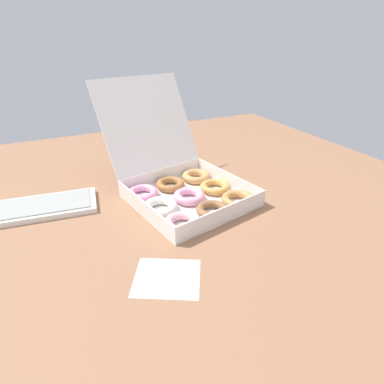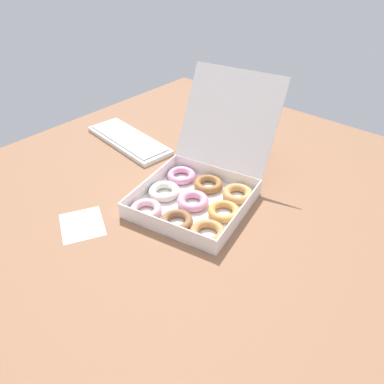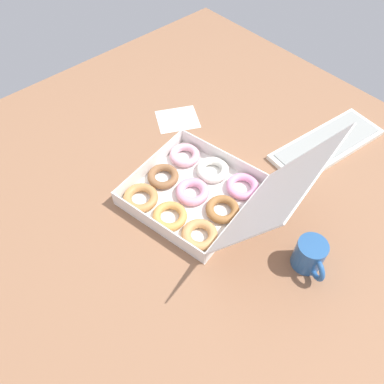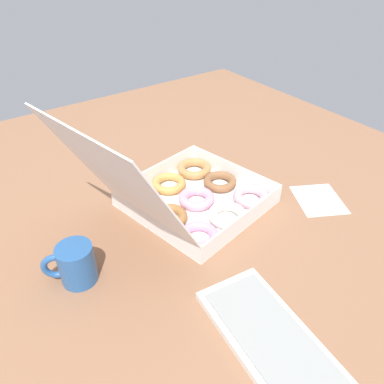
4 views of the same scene
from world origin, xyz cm
name	(u,v)px [view 1 (image 1 of 4)]	position (x,y,z in cm)	size (l,w,h in cm)	color
ground_plane	(193,197)	(0.00, 0.00, -1.00)	(180.00, 180.00, 2.00)	#906346
donut_box	(184,187)	(-3.30, -0.08, 4.03)	(44.86, 57.81, 36.45)	white
keyboard	(25,209)	(-52.76, 12.29, 1.06)	(44.48, 20.38, 2.20)	white
coffee_mug	(135,153)	(-10.29, 35.96, 4.98)	(8.24, 11.44, 9.71)	#2A5B9A
paper_napkin	(167,278)	(-22.71, -33.75, 0.07)	(15.16, 12.88, 0.15)	white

